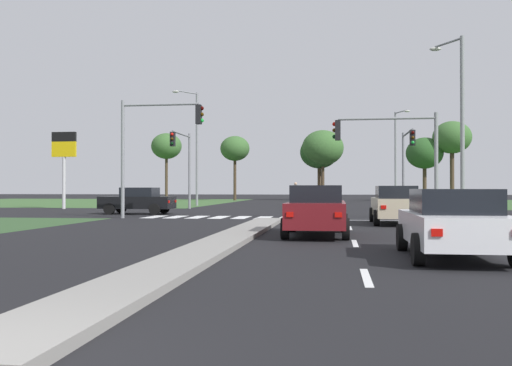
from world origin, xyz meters
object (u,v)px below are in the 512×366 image
(car_white_near, at_px, (453,223))
(street_lamp_second, at_px, (459,117))
(traffic_signal_near_right, at_px, (395,146))
(traffic_signal_far_right, at_px, (407,154))
(treeline_third, at_px, (323,148))
(traffic_signal_near_left, at_px, (151,137))
(car_black_fourth, at_px, (138,200))
(treeline_sixth, at_px, (425,153))
(car_beige_second, at_px, (396,205))
(street_lamp_fourth, at_px, (397,152))
(pedestrian_at_median, at_px, (296,191))
(traffic_signal_far_left, at_px, (183,155))
(treeline_second, at_px, (235,149))
(car_maroon_third, at_px, (317,210))
(street_lamp_third, at_px, (195,142))
(treeline_fifth, at_px, (452,138))
(treeline_fourth, at_px, (319,152))
(treeline_near, at_px, (166,147))
(fuel_price_totem, at_px, (64,153))

(car_white_near, height_order, street_lamp_second, street_lamp_second)
(traffic_signal_near_right, relative_size, traffic_signal_far_right, 0.94)
(car_white_near, relative_size, treeline_third, 0.51)
(traffic_signal_near_left, bearing_deg, car_black_fourth, 116.83)
(street_lamp_second, distance_m, treeline_sixth, 41.04)
(car_beige_second, height_order, street_lamp_fourth, street_lamp_fourth)
(pedestrian_at_median, bearing_deg, traffic_signal_near_right, 90.03)
(traffic_signal_far_left, bearing_deg, treeline_second, 93.15)
(car_maroon_third, xyz_separation_m, treeline_third, (-1.04, 52.80, 5.62))
(traffic_signal_near_right, distance_m, street_lamp_third, 25.00)
(traffic_signal_near_left, height_order, treeline_fifth, treeline_fifth)
(car_white_near, height_order, treeline_fourth, treeline_fourth)
(street_lamp_second, xyz_separation_m, street_lamp_fourth, (0.19, 30.03, 0.27))
(car_maroon_third, height_order, treeline_second, treeline_second)
(traffic_signal_far_right, bearing_deg, street_lamp_third, 151.75)
(car_beige_second, height_order, traffic_signal_near_left, traffic_signal_near_left)
(treeline_near, xyz_separation_m, treeline_fifth, (34.18, -1.97, 0.48))
(car_maroon_third, bearing_deg, treeline_near, 111.72)
(treeline_near, bearing_deg, fuel_price_totem, -86.97)
(car_beige_second, bearing_deg, traffic_signal_near_right, 84.64)
(treeline_sixth, bearing_deg, treeline_fifth, -17.61)
(car_maroon_third, relative_size, pedestrian_at_median, 2.53)
(car_beige_second, height_order, pedestrian_at_median, pedestrian_at_median)
(car_white_near, bearing_deg, treeline_third, 94.06)
(street_lamp_fourth, xyz_separation_m, pedestrian_at_median, (-9.02, -13.57, -3.83))
(treeline_second, distance_m, treeline_fifth, 25.34)
(treeline_third, bearing_deg, treeline_fifth, -12.57)
(car_maroon_third, xyz_separation_m, traffic_signal_near_left, (-8.52, 9.32, 3.21))
(fuel_price_totem, height_order, treeline_sixth, treeline_sixth)
(car_beige_second, bearing_deg, traffic_signal_near_left, 165.91)
(treeline_second, bearing_deg, treeline_fifth, -2.49)
(fuel_price_totem, xyz_separation_m, treeline_second, (7.27, 29.70, 2.22))
(street_lamp_fourth, xyz_separation_m, treeline_sixth, (4.26, 10.76, 0.45))
(treeline_sixth, bearing_deg, fuel_price_totem, -135.13)
(fuel_price_totem, xyz_separation_m, treeline_sixth, (29.66, 29.53, 1.47))
(street_lamp_third, bearing_deg, traffic_signal_far_right, -28.25)
(car_black_fourth, distance_m, treeline_second, 37.20)
(car_beige_second, xyz_separation_m, treeline_near, (-23.58, 45.08, 5.91))
(traffic_signal_near_left, distance_m, treeline_sixth, 45.45)
(treeline_near, height_order, treeline_fifth, treeline_fifth)
(car_black_fourth, bearing_deg, traffic_signal_far_right, -67.18)
(street_lamp_third, bearing_deg, fuel_price_totem, -131.50)
(pedestrian_at_median, bearing_deg, car_beige_second, 86.63)
(car_maroon_third, relative_size, treeline_second, 0.59)
(car_maroon_third, height_order, street_lamp_fourth, street_lamp_fourth)
(street_lamp_fourth, distance_m, treeline_second, 21.22)
(traffic_signal_near_left, bearing_deg, treeline_fifth, 61.11)
(fuel_price_totem, bearing_deg, car_white_near, -50.15)
(traffic_signal_far_left, relative_size, treeline_fourth, 0.69)
(car_beige_second, xyz_separation_m, pedestrian_at_median, (-5.58, 19.70, 0.44))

